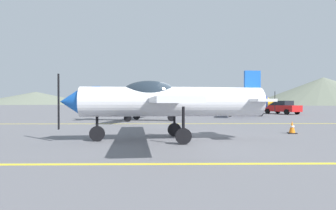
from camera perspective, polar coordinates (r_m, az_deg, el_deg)
name	(u,v)px	position (r m, az deg, el deg)	size (l,w,h in m)	color
ground_plane	(191,138)	(11.70, 4.79, -6.72)	(400.00, 400.00, 0.00)	slate
apron_line_near	(211,164)	(6.97, 8.74, -11.78)	(80.00, 0.16, 0.01)	yellow
apron_line_far	(181,124)	(19.08, 2.61, -3.83)	(80.00, 0.16, 0.01)	yellow
airplane_near	(165,101)	(10.90, -0.55, 0.92)	(8.03, 9.23, 2.76)	silver
airplane_mid	(139,101)	(22.07, -6.00, 0.80)	(8.06, 9.21, 2.76)	white
airplane_far	(234,101)	(29.87, 13.39, 0.76)	(8.06, 9.22, 2.76)	#33478C
airplane_back	(133,101)	(33.80, -7.16, 0.76)	(7.98, 9.19, 2.76)	silver
car_sedan	(282,107)	(36.57, 22.17, -0.40)	(3.54, 4.65, 1.62)	red
traffic_cone_front	(292,127)	(14.47, 23.96, -4.21)	(0.36, 0.36, 0.59)	black
hill_left	(36,98)	(173.86, -25.30, 1.29)	(65.58, 65.58, 7.03)	slate
hill_centerleft	(323,91)	(152.32, 29.07, 2.50)	(67.80, 67.80, 13.09)	slate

